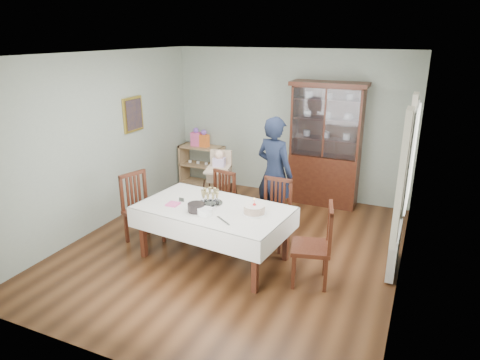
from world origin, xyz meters
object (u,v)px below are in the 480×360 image
Objects in this scene: chair_far_right at (273,227)px; woman at (274,173)px; high_chair at (220,189)px; chair_far_left at (218,215)px; chair_end_right at (312,260)px; sideboard at (202,165)px; gift_bag_pink at (196,138)px; champagne_tray at (210,199)px; birthday_cake at (254,210)px; dining_table at (214,233)px; gift_bag_orange at (204,139)px; chair_end_left at (144,222)px; china_cabinet at (326,143)px.

woman is (-0.22, 0.64, 0.60)m from chair_far_right.
high_chair is (-1.24, 0.77, 0.14)m from chair_far_right.
chair_end_right is (1.69, -0.79, 0.02)m from chair_far_left.
high_chair reaches higher than chair_far_left.
woman reaches higher than high_chair.
chair_end_right is 0.92× the size of high_chair.
high_chair reaches higher than chair_far_right.
chair_far_right is (2.24, -1.97, -0.11)m from sideboard.
gift_bag_pink reaches higher than high_chair.
woman reaches higher than chair_far_right.
high_chair is at bearing -46.94° from gift_bag_pink.
chair_far_left is 0.92m from chair_far_right.
chair_end_right is at bearing -42.68° from chair_far_right.
gift_bag_pink reaches higher than chair_far_right.
champagne_tray is at bearing -109.21° from chair_end_right.
sideboard is at bearing 121.07° from champagne_tray.
birthday_cake is at bearing -5.69° from champagne_tray.
dining_table is 2.15× the size of chair_far_right.
chair_far_right reaches higher than champagne_tray.
gift_bag_orange is at bearing 129.34° from birthday_cake.
chair_far_right is 0.55× the size of woman.
woman is at bearing 109.70° from chair_far_right.
birthday_cake is at bearing -26.56° from chair_far_left.
high_chair is at bearing -3.05° from chair_end_left.
china_cabinet is 2.21× the size of chair_far_right.
sideboard is at bearing -14.40° from woman.
woman is at bearing -33.90° from gift_bag_orange.
woman is 5.29× the size of champagne_tray.
dining_table is 2.03× the size of chair_end_left.
champagne_tray is at bearing -80.48° from high_chair.
gift_bag_pink is at bearing 179.97° from china_cabinet.
gift_bag_pink is 1.07× the size of gift_bag_orange.
champagne_tray is 0.98× the size of gift_bag_orange.
champagne_tray is (1.09, 0.06, 0.52)m from chair_end_left.
gift_bag_pink reaches higher than gift_bag_orange.
gift_bag_orange is (-1.95, 1.31, 0.06)m from woman.
sideboard is 2.61× the size of gift_bag_orange.
chair_end_left is 1.01× the size of chair_end_right.
dining_table is at bearing -58.34° from sideboard.
gift_bag_orange is at bearing 26.27° from chair_end_left.
birthday_cake reaches higher than dining_table.
dining_table is 3.11m from gift_bag_orange.
chair_end_left reaches higher than champagne_tray.
sideboard is at bearing 164.73° from gift_bag_orange.
sideboard is 2.47m from woman.
woman is 2.50m from gift_bag_pink.
chair_end_right is at bearing -48.92° from high_chair.
china_cabinet is 1.41m from woman.
chair_end_right is at bearing -42.36° from gift_bag_orange.
champagne_tray is (0.54, -1.36, 0.39)m from high_chair.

